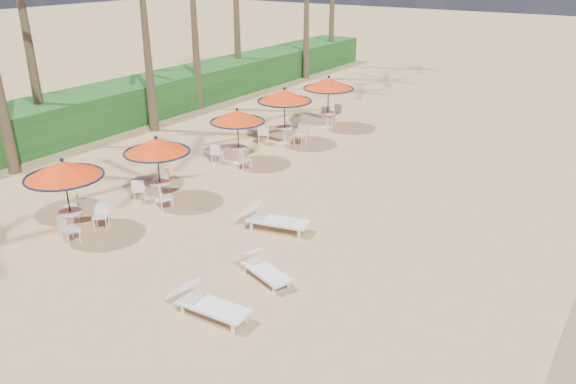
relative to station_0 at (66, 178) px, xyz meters
name	(u,v)px	position (x,y,z in m)	size (l,w,h in m)	color
ground	(210,283)	(5.21, 0.05, -1.70)	(160.00, 160.00, 0.00)	tan
scrub_hedge	(152,96)	(-8.29, 11.05, -0.80)	(3.00, 40.00, 1.80)	#194716
station_0	(66,178)	(0.00, 0.00, 0.00)	(2.23, 2.23, 2.33)	black
station_1	(156,154)	(0.41, 3.09, -0.06)	(2.16, 2.16, 2.25)	black
station_2	(237,121)	(0.27, 7.42, 0.00)	(2.14, 2.14, 2.23)	black
station_3	(285,102)	(0.32, 10.66, 0.10)	(2.36, 2.37, 2.46)	black
station_4	(329,88)	(0.64, 13.85, 0.19)	(2.38, 2.38, 2.48)	black
lounger_near	(206,302)	(6.04, -0.99, -1.37)	(2.04, 0.74, 0.72)	white
lounger_mid	(262,267)	(6.13, 1.03, -1.40)	(1.86, 1.10, 0.64)	white
lounger_far	(271,218)	(4.74, 3.39, -1.34)	(2.23, 1.14, 0.77)	white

